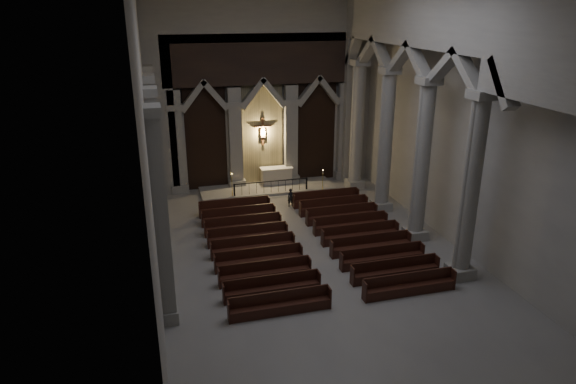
% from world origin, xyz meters
% --- Properties ---
extents(room, '(24.00, 24.10, 12.00)m').
position_xyz_m(room, '(0.00, 0.00, 7.60)').
color(room, gray).
rests_on(room, ground).
extents(sanctuary_wall, '(14.00, 0.77, 12.00)m').
position_xyz_m(sanctuary_wall, '(0.00, 11.54, 6.62)').
color(sanctuary_wall, '#9D9B93').
rests_on(sanctuary_wall, ground).
extents(right_arcade, '(1.00, 24.00, 12.00)m').
position_xyz_m(right_arcade, '(5.50, 1.33, 7.83)').
color(right_arcade, '#9D9B93').
rests_on(right_arcade, ground).
extents(left_pilasters, '(0.60, 13.00, 8.03)m').
position_xyz_m(left_pilasters, '(-6.75, 3.50, 3.91)').
color(left_pilasters, '#9D9B93').
rests_on(left_pilasters, ground).
extents(sanctuary_step, '(8.50, 2.60, 0.15)m').
position_xyz_m(sanctuary_step, '(0.00, 10.60, 0.07)').
color(sanctuary_step, '#9D9B93').
rests_on(sanctuary_step, ground).
extents(altar, '(2.07, 0.83, 1.05)m').
position_xyz_m(altar, '(0.75, 11.23, 0.68)').
color(altar, beige).
rests_on(altar, sanctuary_step).
extents(altar_rail, '(4.67, 0.09, 0.92)m').
position_xyz_m(altar_rail, '(0.00, 9.57, 0.61)').
color(altar_rail, black).
rests_on(altar_rail, ground).
extents(candle_stand_left, '(0.27, 0.27, 1.61)m').
position_xyz_m(candle_stand_left, '(-2.42, 9.55, 0.44)').
color(candle_stand_left, gold).
rests_on(candle_stand_left, ground).
extents(candle_stand_right, '(0.26, 0.26, 1.51)m').
position_xyz_m(candle_stand_right, '(3.16, 9.01, 0.41)').
color(candle_stand_right, gold).
rests_on(candle_stand_right, ground).
extents(pews, '(9.38, 10.67, 0.89)m').
position_xyz_m(pews, '(0.00, 1.91, 0.29)').
color(pews, black).
rests_on(pews, ground).
extents(worshipper, '(0.42, 0.31, 1.08)m').
position_xyz_m(worshipper, '(0.65, 7.36, 0.54)').
color(worshipper, black).
rests_on(worshipper, ground).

